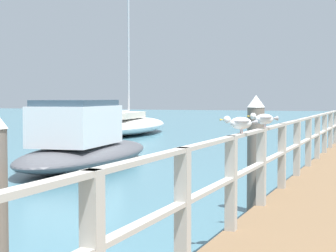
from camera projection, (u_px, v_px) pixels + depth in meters
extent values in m
cube|color=#B2ADA3|center=(183.00, 209.00, 5.05)|extent=(0.12, 0.12, 1.09)
cube|color=#B2ADA3|center=(231.00, 183.00, 6.57)|extent=(0.12, 0.12, 1.09)
cube|color=#B2ADA3|center=(261.00, 167.00, 8.09)|extent=(0.12, 0.12, 1.09)
cube|color=#B2ADA3|center=(282.00, 156.00, 9.62)|extent=(0.12, 0.12, 1.09)
cube|color=#B2ADA3|center=(297.00, 148.00, 11.14)|extent=(0.12, 0.12, 1.09)
cube|color=#B2ADA3|center=(308.00, 142.00, 12.66)|extent=(0.12, 0.12, 1.09)
cube|color=#B2ADA3|center=(317.00, 137.00, 14.18)|extent=(0.12, 0.12, 1.09)
cube|color=#B2ADA3|center=(325.00, 133.00, 15.70)|extent=(0.12, 0.12, 1.09)
cube|color=#B2ADA3|center=(330.00, 130.00, 17.22)|extent=(0.12, 0.12, 1.09)
cube|color=#B2ADA3|center=(335.00, 127.00, 18.74)|extent=(0.12, 0.12, 1.09)
cube|color=#B2ADA3|center=(282.00, 125.00, 9.59)|extent=(0.10, 19.62, 0.04)
cube|color=#B2ADA3|center=(282.00, 153.00, 9.61)|extent=(0.10, 19.62, 0.04)
cylinder|color=#6B6056|center=(256.00, 160.00, 9.47)|extent=(0.28, 0.28, 1.75)
cone|color=white|center=(256.00, 101.00, 9.42)|extent=(0.29, 0.29, 0.20)
ellipsoid|color=white|center=(241.00, 123.00, 6.94)|extent=(0.30, 0.27, 0.15)
sphere|color=white|center=(227.00, 120.00, 6.90)|extent=(0.09, 0.09, 0.09)
cone|color=gold|center=(222.00, 120.00, 6.88)|extent=(0.05, 0.05, 0.02)
cone|color=#939399|center=(254.00, 122.00, 6.98)|extent=(0.11, 0.10, 0.07)
ellipsoid|color=#939399|center=(241.00, 121.00, 6.94)|extent=(0.28, 0.27, 0.04)
cylinder|color=tan|center=(242.00, 132.00, 6.92)|extent=(0.01, 0.01, 0.05)
cylinder|color=tan|center=(241.00, 131.00, 6.97)|extent=(0.01, 0.01, 0.05)
ellipsoid|color=white|center=(264.00, 119.00, 8.23)|extent=(0.30, 0.28, 0.15)
sphere|color=white|center=(253.00, 116.00, 8.17)|extent=(0.09, 0.09, 0.09)
cone|color=gold|center=(249.00, 116.00, 8.15)|extent=(0.05, 0.05, 0.02)
cone|color=#939399|center=(275.00, 118.00, 8.27)|extent=(0.11, 0.10, 0.07)
ellipsoid|color=#939399|center=(264.00, 117.00, 8.22)|extent=(0.28, 0.28, 0.04)
cylinder|color=tan|center=(266.00, 126.00, 8.21)|extent=(0.01, 0.01, 0.05)
cylinder|color=tan|center=(264.00, 126.00, 8.26)|extent=(0.01, 0.01, 0.05)
ellipsoid|color=#4C4C51|center=(87.00, 154.00, 15.92)|extent=(3.28, 7.30, 0.64)
cube|color=white|center=(76.00, 125.00, 15.20)|extent=(1.90, 2.99, 1.03)
cube|color=#334756|center=(76.00, 103.00, 15.17)|extent=(1.77, 2.70, 0.16)
ellipsoid|color=white|center=(126.00, 126.00, 29.24)|extent=(4.11, 9.23, 0.86)
cylinder|color=#B2B2B7|center=(128.00, 9.00, 29.37)|extent=(0.10, 0.10, 11.06)
cylinder|color=#B2B2B7|center=(118.00, 111.00, 28.12)|extent=(0.42, 3.12, 0.08)
cube|color=beige|center=(119.00, 115.00, 28.18)|extent=(2.11, 3.39, 0.30)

